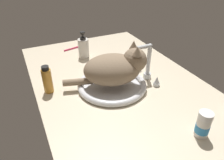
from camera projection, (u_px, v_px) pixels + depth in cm
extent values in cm
cube|color=beige|center=(116.00, 81.00, 112.27)|extent=(121.03, 79.86, 3.00)
torus|color=white|center=(112.00, 84.00, 104.53)|extent=(33.41, 33.41, 2.88)
cylinder|color=white|center=(112.00, 86.00, 105.13)|extent=(29.09, 29.09, 0.60)
cylinder|color=silver|center=(147.00, 75.00, 111.90)|extent=(4.00, 4.00, 2.72)
cylinder|color=silver|center=(149.00, 60.00, 107.12)|extent=(2.00, 2.00, 15.28)
sphere|color=silver|center=(150.00, 46.00, 103.06)|extent=(2.20, 2.20, 2.20)
cylinder|color=silver|center=(143.00, 47.00, 101.68)|extent=(2.00, 7.59, 2.00)
sphere|color=silver|center=(136.00, 48.00, 100.31)|extent=(2.10, 2.10, 2.10)
cylinder|color=silver|center=(139.00, 69.00, 118.58)|extent=(3.20, 3.20, 1.60)
cone|color=silver|center=(139.00, 65.00, 117.22)|extent=(2.88, 2.88, 3.53)
cylinder|color=silver|center=(156.00, 84.00, 105.82)|extent=(3.20, 3.20, 1.60)
cone|color=silver|center=(157.00, 80.00, 104.46)|extent=(2.88, 2.88, 3.53)
ellipsoid|color=#8C755B|center=(112.00, 69.00, 100.07)|extent=(26.28, 31.01, 13.91)
sphere|color=#8C755B|center=(135.00, 60.00, 99.30)|extent=(11.28, 11.28, 11.28)
cone|color=#8C755B|center=(134.00, 45.00, 98.91)|extent=(4.28, 4.28, 4.23)
cone|color=#8C755B|center=(137.00, 51.00, 93.25)|extent=(4.28, 4.28, 4.23)
ellipsoid|color=silver|center=(143.00, 62.00, 100.45)|extent=(5.50, 4.59, 3.61)
ellipsoid|color=silver|center=(131.00, 69.00, 101.64)|extent=(12.42, 10.18, 7.65)
cylinder|color=#8C755B|center=(78.00, 82.00, 100.81)|extent=(7.01, 14.21, 3.20)
cylinder|color=gold|center=(47.00, 81.00, 99.06)|extent=(4.43, 4.43, 11.66)
cylinder|color=black|center=(45.00, 68.00, 95.49)|extent=(3.33, 3.33, 1.80)
cylinder|color=silver|center=(84.00, 48.00, 130.62)|extent=(6.43, 6.43, 11.53)
cylinder|color=black|center=(83.00, 38.00, 127.24)|extent=(3.54, 3.54, 1.20)
cylinder|color=black|center=(83.00, 36.00, 126.32)|extent=(1.29, 1.29, 2.24)
cylinder|color=black|center=(82.00, 33.00, 125.41)|extent=(2.89, 2.89, 1.20)
cylinder|color=white|center=(203.00, 127.00, 76.45)|extent=(4.82, 4.82, 8.23)
cylinder|color=#338CD1|center=(202.00, 128.00, 76.80)|extent=(4.96, 4.96, 3.29)
cylinder|color=white|center=(206.00, 115.00, 73.65)|extent=(5.06, 5.06, 2.30)
cylinder|color=#D83359|center=(74.00, 48.00, 144.10)|extent=(4.11, 14.73, 1.00)
cube|color=white|center=(85.00, 44.00, 148.28)|extent=(1.72, 2.79, 1.20)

